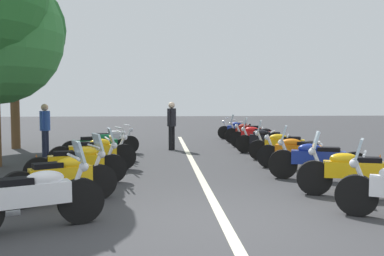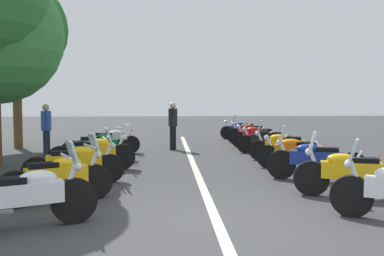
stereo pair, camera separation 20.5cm
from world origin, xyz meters
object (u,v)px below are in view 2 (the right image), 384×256
object	(u,v)px
motorcycle_right_row_4	(284,146)
motorcycle_left_row_0	(27,196)
motorcycle_right_row_5	(266,140)
motorcycle_right_row_8	(242,130)
motorcycle_right_row_2	(315,159)
traffic_cone_0	(379,169)
motorcycle_left_row_2	(76,163)
motorcycle_left_row_3	(93,153)
motorcycle_left_row_4	(98,146)
motorcycle_right_row_3	(297,152)
motorcycle_right_row_7	(250,132)
motorcycle_left_row_1	(58,177)
roadside_tree_2	(15,29)
motorcycle_right_row_6	(257,136)
motorcycle_left_row_5	(111,141)
traffic_cone_1	(35,168)
motorcycle_right_row_1	(349,172)
bystander_0	(173,122)
bystander_1	(46,126)

from	to	relation	value
motorcycle_right_row_4	motorcycle_left_row_0	bearing A→B (deg)	65.45
motorcycle_right_row_5	motorcycle_right_row_8	world-z (taller)	motorcycle_right_row_5
motorcycle_right_row_2	traffic_cone_0	size ratio (longest dim) A/B	3.47
motorcycle_left_row_0	traffic_cone_0	bearing A→B (deg)	-1.20
motorcycle_right_row_8	motorcycle_left_row_2	bearing A→B (deg)	86.82
motorcycle_left_row_0	motorcycle_left_row_3	bearing A→B (deg)	63.53
motorcycle_left_row_3	motorcycle_left_row_4	size ratio (longest dim) A/B	1.08
motorcycle_right_row_3	motorcycle_right_row_7	xyz separation A→B (m)	(6.54, -0.08, 0.01)
motorcycle_left_row_4	motorcycle_right_row_4	world-z (taller)	motorcycle_right_row_4
motorcycle_left_row_1	roadside_tree_2	world-z (taller)	roadside_tree_2
motorcycle_left_row_2	motorcycle_left_row_3	xyz separation A→B (m)	(1.68, -0.06, 0.00)
motorcycle_right_row_4	roadside_tree_2	size ratio (longest dim) A/B	0.33
motorcycle_right_row_6	motorcycle_left_row_4	bearing A→B (deg)	57.63
motorcycle_left_row_5	traffic_cone_1	world-z (taller)	motorcycle_left_row_5
motorcycle_left_row_5	roadside_tree_2	bearing A→B (deg)	129.20
motorcycle_right_row_1	motorcycle_right_row_6	size ratio (longest dim) A/B	1.07
motorcycle_left_row_5	motorcycle_right_row_6	distance (m)	5.42
motorcycle_right_row_3	motorcycle_left_row_4	bearing A→B (deg)	7.82
motorcycle_left_row_4	motorcycle_right_row_7	bearing A→B (deg)	19.26
motorcycle_left_row_3	roadside_tree_2	size ratio (longest dim) A/B	0.34
motorcycle_right_row_4	motorcycle_right_row_1	bearing A→B (deg)	105.13
motorcycle_left_row_1	motorcycle_right_row_8	xyz separation A→B (m)	(11.39, -5.30, -0.02)
motorcycle_left_row_0	motorcycle_right_row_7	world-z (taller)	motorcycle_left_row_0
motorcycle_left_row_4	motorcycle_right_row_5	distance (m)	5.55
motorcycle_left_row_2	bystander_0	bearing A→B (deg)	55.41
motorcycle_left_row_1	roadside_tree_2	distance (m)	10.11
motorcycle_left_row_0	motorcycle_right_row_6	size ratio (longest dim) A/B	1.00
motorcycle_left_row_4	traffic_cone_0	size ratio (longest dim) A/B	3.26
motorcycle_left_row_3	motorcycle_right_row_8	distance (m)	9.66
motorcycle_right_row_5	bystander_0	distance (m)	3.39
motorcycle_right_row_1	traffic_cone_0	distance (m)	1.92
motorcycle_left_row_0	motorcycle_right_row_2	xyz separation A→B (m)	(3.25, -5.26, 0.00)
motorcycle_left_row_0	roadside_tree_2	world-z (taller)	roadside_tree_2
motorcycle_left_row_3	motorcycle_right_row_1	world-z (taller)	motorcycle_right_row_1
motorcycle_left_row_5	bystander_1	bearing A→B (deg)	166.72
traffic_cone_1	motorcycle_right_row_2	bearing A→B (deg)	-92.68
motorcycle_right_row_5	roadside_tree_2	distance (m)	9.93
motorcycle_right_row_7	bystander_0	size ratio (longest dim) A/B	1.16
motorcycle_right_row_2	motorcycle_left_row_5	bearing A→B (deg)	-24.10
motorcycle_left_row_5	motorcycle_right_row_4	distance (m)	5.60
motorcycle_left_row_3	traffic_cone_1	distance (m)	1.64
motorcycle_left_row_0	motorcycle_left_row_5	xyz separation A→B (m)	(8.07, -0.09, -0.03)
motorcycle_left_row_0	motorcycle_left_row_2	distance (m)	3.12
motorcycle_left_row_4	bystander_0	xyz separation A→B (m)	(2.86, -2.20, 0.55)
motorcycle_left_row_2	motorcycle_right_row_2	distance (m)	5.26
motorcycle_right_row_2	motorcycle_right_row_7	xyz separation A→B (m)	(8.00, -0.13, -0.01)
motorcycle_left_row_3	traffic_cone_0	distance (m)	6.79
motorcycle_left_row_5	motorcycle_right_row_3	xyz separation A→B (m)	(-3.35, -5.22, 0.01)
bystander_0	roadside_tree_2	xyz separation A→B (m)	(0.88, 5.76, 3.39)
motorcycle_right_row_5	motorcycle_right_row_2	bearing A→B (deg)	106.68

